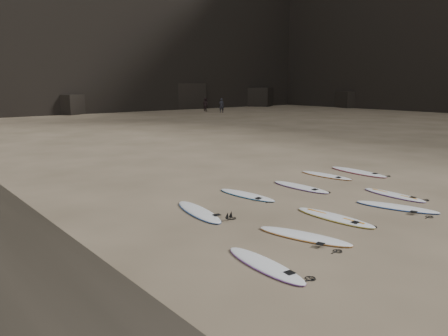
# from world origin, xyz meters

# --- Properties ---
(ground) EXTENTS (240.00, 240.00, 0.00)m
(ground) POSITION_xyz_m (0.00, 0.00, 0.00)
(ground) COLOR #897559
(ground) RESTS_ON ground
(surfboard_0) EXTENTS (0.71, 2.33, 0.08)m
(surfboard_0) POSITION_xyz_m (-4.56, -1.08, 0.04)
(surfboard_0) COLOR white
(surfboard_0) RESTS_ON ground
(surfboard_1) EXTENTS (1.26, 2.48, 0.09)m
(surfboard_1) POSITION_xyz_m (-2.63, -0.47, 0.04)
(surfboard_1) COLOR white
(surfboard_1) RESTS_ON ground
(surfboard_2) EXTENTS (0.70, 2.50, 0.09)m
(surfboard_2) POSITION_xyz_m (-0.82, -0.02, 0.04)
(surfboard_2) COLOR white
(surfboard_2) RESTS_ON ground
(surfboard_3) EXTENTS (1.28, 2.46, 0.09)m
(surfboard_3) POSITION_xyz_m (1.47, -0.56, 0.04)
(surfboard_3) COLOR white
(surfboard_3) RESTS_ON ground
(surfboard_4) EXTENTS (0.68, 2.28, 0.08)m
(surfboard_4) POSITION_xyz_m (2.75, 0.26, 0.04)
(surfboard_4) COLOR white
(surfboard_4) RESTS_ON ground
(surfboard_5) EXTENTS (1.04, 2.57, 0.09)m
(surfboard_5) POSITION_xyz_m (-3.42, 2.80, 0.04)
(surfboard_5) COLOR white
(surfboard_5) RESTS_ON ground
(surfboard_6) EXTENTS (0.81, 2.38, 0.08)m
(surfboard_6) POSITION_xyz_m (-1.06, 3.35, 0.04)
(surfboard_6) COLOR white
(surfboard_6) RESTS_ON ground
(surfboard_7) EXTENTS (0.65, 2.44, 0.09)m
(surfboard_7) POSITION_xyz_m (1.19, 2.97, 0.04)
(surfboard_7) COLOR white
(surfboard_7) RESTS_ON ground
(surfboard_8) EXTENTS (0.71, 2.34, 0.08)m
(surfboard_8) POSITION_xyz_m (3.50, 3.63, 0.04)
(surfboard_8) COLOR white
(surfboard_8) RESTS_ON ground
(surfboard_9) EXTENTS (0.82, 2.75, 0.10)m
(surfboard_9) POSITION_xyz_m (5.09, 3.22, 0.05)
(surfboard_9) COLOR white
(surfboard_9) RESTS_ON ground
(person_a) EXTENTS (0.77, 0.69, 1.78)m
(person_a) POSITION_xyz_m (23.72, 35.40, 0.89)
(person_a) COLOR black
(person_a) RESTS_ON ground
(person_b) EXTENTS (0.70, 0.88, 1.73)m
(person_b) POSITION_xyz_m (23.87, 38.86, 0.86)
(person_b) COLOR black
(person_b) RESTS_ON ground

